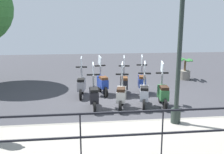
# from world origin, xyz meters

# --- Properties ---
(ground_plane) EXTENTS (28.00, 28.00, 0.00)m
(ground_plane) POSITION_xyz_m (0.00, 0.00, 0.00)
(ground_plane) COLOR #38383D
(promenade_walkway) EXTENTS (2.20, 20.00, 0.15)m
(promenade_walkway) POSITION_xyz_m (-3.15, 0.00, 0.07)
(promenade_walkway) COLOR gray
(promenade_walkway) RESTS_ON ground_plane
(fence_railing) EXTENTS (0.04, 16.03, 1.07)m
(fence_railing) POSITION_xyz_m (-4.20, 0.00, 0.91)
(fence_railing) COLOR black
(fence_railing) RESTS_ON promenade_walkway
(lamp_post_near) EXTENTS (0.26, 0.90, 4.36)m
(lamp_post_near) POSITION_xyz_m (-2.40, -0.97, 2.09)
(lamp_post_near) COLOR #232D28
(lamp_post_near) RESTS_ON promenade_walkway
(potted_palm) EXTENTS (1.06, 0.66, 1.05)m
(potted_palm) POSITION_xyz_m (3.27, -3.55, 0.45)
(potted_palm) COLOR slate
(potted_palm) RESTS_ON ground_plane
(scooter_near_0) EXTENTS (1.23, 0.44, 1.54)m
(scooter_near_0) POSITION_xyz_m (-0.65, -1.16, 0.48)
(scooter_near_0) COLOR black
(scooter_near_0) RESTS_ON ground_plane
(scooter_near_1) EXTENTS (1.22, 0.51, 1.54)m
(scooter_near_1) POSITION_xyz_m (-0.64, -0.50, 0.48)
(scooter_near_1) COLOR black
(scooter_near_1) RESTS_ON ground_plane
(scooter_near_2) EXTENTS (1.22, 0.50, 1.54)m
(scooter_near_2) POSITION_xyz_m (-0.71, 0.29, 0.48)
(scooter_near_2) COLOR black
(scooter_near_2) RESTS_ON ground_plane
(scooter_near_3) EXTENTS (1.23, 0.44, 1.54)m
(scooter_near_3) POSITION_xyz_m (-0.67, 1.20, 0.48)
(scooter_near_3) COLOR black
(scooter_near_3) RESTS_ON ground_plane
(scooter_far_0) EXTENTS (1.23, 0.47, 1.54)m
(scooter_far_0) POSITION_xyz_m (1.04, -0.82, 0.48)
(scooter_far_0) COLOR black
(scooter_far_0) RESTS_ON ground_plane
(scooter_far_1) EXTENTS (1.23, 0.45, 1.54)m
(scooter_far_1) POSITION_xyz_m (0.89, -0.06, 0.48)
(scooter_far_1) COLOR black
(scooter_far_1) RESTS_ON ground_plane
(scooter_far_2) EXTENTS (1.22, 0.51, 1.54)m
(scooter_far_2) POSITION_xyz_m (1.05, 0.79, 0.48)
(scooter_far_2) COLOR black
(scooter_far_2) RESTS_ON ground_plane
(scooter_far_3) EXTENTS (1.23, 0.44, 1.54)m
(scooter_far_3) POSITION_xyz_m (0.82, 1.63, 0.48)
(scooter_far_3) COLOR black
(scooter_far_3) RESTS_ON ground_plane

